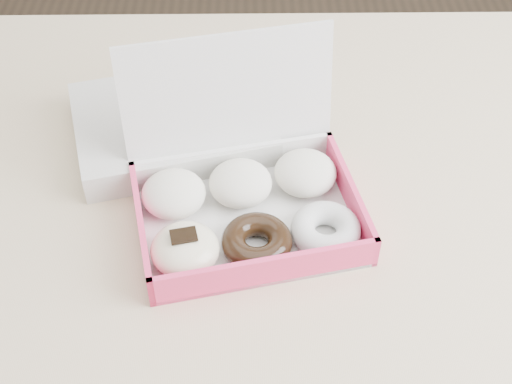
{
  "coord_description": "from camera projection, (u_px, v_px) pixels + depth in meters",
  "views": [
    {
      "loc": [
        -0.06,
        -0.69,
        1.41
      ],
      "look_at": [
        -0.05,
        -0.11,
        0.82
      ],
      "focal_mm": 50.0,
      "sensor_mm": 36.0,
      "label": 1
    }
  ],
  "objects": [
    {
      "name": "donut_box",
      "position": [
        243.0,
        198.0,
        0.88
      ],
      "size": [
        0.31,
        0.28,
        0.2
      ],
      "rotation": [
        0.0,
        0.0,
        0.21
      ],
      "color": "silver",
      "rests_on": "table"
    },
    {
      "name": "table",
      "position": [
        293.0,
        212.0,
        1.01
      ],
      "size": [
        1.2,
        0.8,
        0.75
      ],
      "color": "tan",
      "rests_on": "ground"
    },
    {
      "name": "newspapers",
      "position": [
        171.0,
        124.0,
        0.99
      ],
      "size": [
        0.3,
        0.27,
        0.04
      ],
      "primitive_type": "cube",
      "rotation": [
        0.0,
        0.0,
        0.25
      ],
      "color": "white",
      "rests_on": "table"
    }
  ]
}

